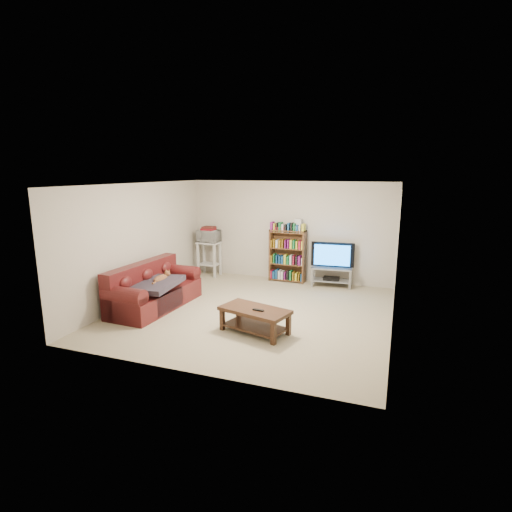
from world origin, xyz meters
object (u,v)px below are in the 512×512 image
at_px(sofa, 152,292).
at_px(bookshelf, 288,255).
at_px(coffee_table, 255,316).
at_px(tv_stand, 331,273).

relative_size(sofa, bookshelf, 1.65).
bearing_deg(sofa, coffee_table, -9.99).
bearing_deg(coffee_table, sofa, -177.27).
height_order(sofa, bookshelf, bookshelf).
distance_m(coffee_table, bookshelf, 3.27).
relative_size(coffee_table, tv_stand, 1.33).
distance_m(sofa, tv_stand, 4.04).
height_order(sofa, tv_stand, sofa).
distance_m(sofa, coffee_table, 2.40).
relative_size(sofa, coffee_table, 1.65).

